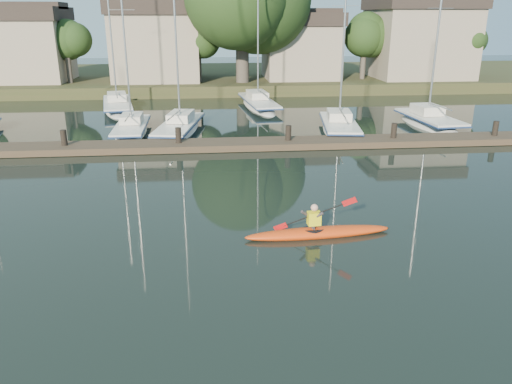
{
  "coord_description": "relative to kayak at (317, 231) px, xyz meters",
  "views": [
    {
      "loc": [
        -1.4,
        -12.65,
        6.81
      ],
      "look_at": [
        0.15,
        3.22,
        1.2
      ],
      "focal_mm": 35.0,
      "sensor_mm": 36.0,
      "label": 1
    }
  ],
  "objects": [
    {
      "name": "shore",
      "position": [
        -0.46,
        38.21,
        3.04
      ],
      "size": [
        90.0,
        25.25,
        12.75
      ],
      "color": "#2D341A",
      "rests_on": "ground"
    },
    {
      "name": "sailboat_2",
      "position": [
        -5.24,
        16.39,
        -0.37
      ],
      "size": [
        3.42,
        8.86,
        14.31
      ],
      "rotation": [
        0.0,
        0.0,
        -0.17
      ],
      "color": "silver",
      "rests_on": "ground"
    },
    {
      "name": "sailboat_6",
      "position": [
        0.64,
        25.08,
        -0.37
      ],
      "size": [
        3.02,
        9.91,
        15.51
      ],
      "rotation": [
        0.0,
        0.0,
        0.1
      ],
      "color": "silver",
      "rests_on": "ground"
    },
    {
      "name": "sailboat_1",
      "position": [
        -8.2,
        16.41,
        -0.36
      ],
      "size": [
        2.03,
        7.65,
        12.45
      ],
      "rotation": [
        0.0,
        0.0,
        0.02
      ],
      "color": "silver",
      "rests_on": "ground"
    },
    {
      "name": "sailboat_4",
      "position": [
        11.13,
        16.67,
        -0.4
      ],
      "size": [
        2.72,
        7.66,
        12.8
      ],
      "rotation": [
        0.0,
        0.0,
        0.06
      ],
      "color": "silver",
      "rests_on": "ground"
    },
    {
      "name": "dock",
      "position": [
        -2.07,
        11.92,
        0.01
      ],
      "size": [
        34.0,
        2.0,
        1.8
      ],
      "color": "#453427",
      "rests_on": "ground"
    },
    {
      "name": "ground",
      "position": [
        -2.07,
        -2.08,
        -0.19
      ],
      "size": [
        160.0,
        160.0,
        0.0
      ],
      "primitive_type": "plane",
      "color": "black",
      "rests_on": "ground"
    },
    {
      "name": "sailboat_3",
      "position": [
        4.8,
        15.68,
        -0.38
      ],
      "size": [
        3.29,
        8.24,
        12.92
      ],
      "rotation": [
        0.0,
        0.0,
        -0.15
      ],
      "color": "silver",
      "rests_on": "ground"
    },
    {
      "name": "sailboat_5",
      "position": [
        -10.41,
        24.94,
        -0.38
      ],
      "size": [
        3.72,
        9.26,
        14.94
      ],
      "rotation": [
        0.0,
        0.0,
        0.18
      ],
      "color": "silver",
      "rests_on": "ground"
    },
    {
      "name": "kayak",
      "position": [
        0.0,
        0.0,
        0.0
      ],
      "size": [
        4.94,
        0.98,
        1.57
      ],
      "rotation": [
        0.0,
        0.0,
        0.07
      ],
      "color": "#DA5210",
      "rests_on": "ground"
    }
  ]
}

